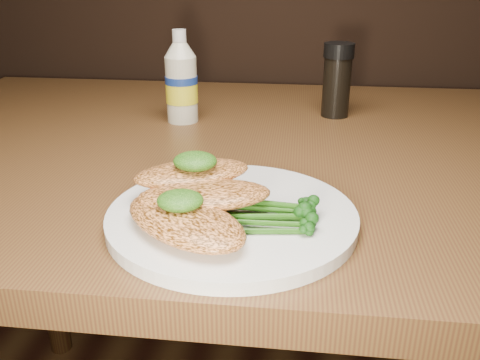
# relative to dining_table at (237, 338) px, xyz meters

# --- Properties ---
(dining_table) EXTENTS (1.20, 0.80, 0.75)m
(dining_table) POSITION_rel_dining_table_xyz_m (0.00, 0.00, 0.00)
(dining_table) COLOR #472715
(dining_table) RESTS_ON floor
(plate) EXTENTS (0.26, 0.26, 0.01)m
(plate) POSITION_rel_dining_table_xyz_m (0.03, -0.26, 0.38)
(plate) COLOR white
(plate) RESTS_ON dining_table
(chicken_front) EXTENTS (0.17, 0.16, 0.02)m
(chicken_front) POSITION_rel_dining_table_xyz_m (-0.01, -0.31, 0.40)
(chicken_front) COLOR #F4934D
(chicken_front) RESTS_ON plate
(chicken_mid) EXTENTS (0.15, 0.10, 0.02)m
(chicken_mid) POSITION_rel_dining_table_xyz_m (0.00, -0.27, 0.41)
(chicken_mid) COLOR #F4934D
(chicken_mid) RESTS_ON plate
(chicken_back) EXTENTS (0.14, 0.12, 0.02)m
(chicken_back) POSITION_rel_dining_table_xyz_m (-0.02, -0.23, 0.42)
(chicken_back) COLOR #F4934D
(chicken_back) RESTS_ON plate
(pesto_front) EXTENTS (0.05, 0.04, 0.02)m
(pesto_front) POSITION_rel_dining_table_xyz_m (-0.02, -0.30, 0.42)
(pesto_front) COLOR #0A3207
(pesto_front) RESTS_ON chicken_front
(pesto_back) EXTENTS (0.05, 0.05, 0.02)m
(pesto_back) POSITION_rel_dining_table_xyz_m (-0.01, -0.23, 0.43)
(pesto_back) COLOR #0A3207
(pesto_back) RESTS_ON chicken_back
(broccolini_bundle) EXTENTS (0.14, 0.12, 0.02)m
(broccolini_bundle) POSITION_rel_dining_table_xyz_m (0.07, -0.27, 0.40)
(broccolini_bundle) COLOR #225212
(broccolini_bundle) RESTS_ON plate
(mayo_bottle) EXTENTS (0.07, 0.07, 0.15)m
(mayo_bottle) POSITION_rel_dining_table_xyz_m (-0.10, 0.10, 0.45)
(mayo_bottle) COLOR beige
(mayo_bottle) RESTS_ON dining_table
(pepper_grinder) EXTENTS (0.06, 0.06, 0.13)m
(pepper_grinder) POSITION_rel_dining_table_xyz_m (0.16, 0.16, 0.44)
(pepper_grinder) COLOR black
(pepper_grinder) RESTS_ON dining_table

